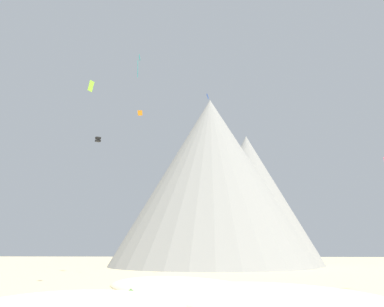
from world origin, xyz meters
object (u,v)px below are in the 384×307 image
Objects in this scene: rock_massif at (222,185)px; kite_lime_mid at (91,86)px; kite_black_mid at (98,139)px; bush_near_left at (288,288)px; bush_scatter_east at (131,293)px; kite_teal_high at (139,62)px; kite_blue_high at (208,96)px; kite_orange_high at (140,113)px; bush_mid_center at (178,287)px.

rock_massif reaches higher than kite_lime_mid.
kite_black_mid is (-7.53, 26.15, 0.23)m from kite_lime_mid.
bush_near_left is 1.10× the size of kite_lime_mid.
kite_teal_high is (-5.77, 24.49, 36.98)m from bush_scatter_east.
rock_massif is 41.27m from kite_black_mid.
kite_orange_high is (-15.26, 13.67, 2.30)m from kite_blue_high.
kite_orange_high is (-17.57, -27.62, 11.47)m from rock_massif.
bush_near_left is at bearing -102.61° from kite_teal_high.
bush_near_left is 1.75× the size of kite_blue_high.
kite_teal_high reaches higher than kite_blue_high.
kite_black_mid is (-22.55, 8.62, -5.01)m from kite_blue_high.
rock_massif is 57.26× the size of kite_orange_high.
bush_mid_center is at bearing 86.64° from kite_black_mid.
bush_near_left is 0.42× the size of kite_teal_high.
kite_lime_mid is at bearing -160.10° from kite_teal_high.
kite_orange_high is at bearing 86.71° from kite_blue_high.
rock_massif is 47.97m from kite_teal_high.
bush_mid_center is 0.31× the size of kite_teal_high.
bush_mid_center is (-11.77, 1.05, 0.00)m from bush_near_left.
kite_blue_high reaches higher than kite_black_mid.
bush_mid_center is 0.02× the size of rock_massif.
kite_lime_mid is (-17.34, -58.82, 3.94)m from rock_massif.
kite_black_mid is (-24.87, -32.67, 4.17)m from rock_massif.
kite_black_mid is (-31.55, 29.53, 25.49)m from bush_near_left.
bush_near_left is 38.06m from kite_blue_high.
bush_near_left is at bearing -11.74° from kite_lime_mid.
bush_near_left is 11.82m from bush_mid_center.
kite_orange_high is at bearing 176.55° from kite_black_mid.
kite_black_mid is (-10.22, 10.24, -11.49)m from kite_teal_high.
kite_blue_high is at bearing 82.05° from bush_mid_center.
kite_orange_high reaches higher than bush_mid_center.
kite_lime_mid is at bearing -106.42° from rock_massif.
kite_orange_high is (-0.23, 31.20, 7.54)m from kite_lime_mid.
bush_near_left is 1.07× the size of bush_scatter_east.
kite_blue_high is (-9.00, 20.90, 30.50)m from bush_near_left.
rock_massif is 42.37m from kite_blue_high.
kite_black_mid is at bearing 74.45° from kite_teal_high.
bush_scatter_east is (-15.56, -5.20, 0.00)m from bush_near_left.
bush_scatter_east is 44.73m from kite_teal_high.
rock_massif is (5.09, 61.15, 21.32)m from bush_mid_center.
kite_orange_high is (-24.26, 34.58, 32.80)m from bush_near_left.
kite_orange_high is (-8.70, 39.78, 32.80)m from bush_scatter_east.
kite_black_mid is (-19.78, 28.48, 25.49)m from bush_mid_center.
bush_near_left is 1.37× the size of kite_black_mid.
kite_teal_high is at bearing 137.88° from bush_near_left.
kite_teal_high is 2.64× the size of kite_lime_mid.
rock_massif is at bearing 85.25° from bush_mid_center.
kite_blue_high is 0.78× the size of kite_black_mid.
bush_scatter_east and bush_mid_center have the same top height.
kite_teal_high reaches higher than bush_scatter_east.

